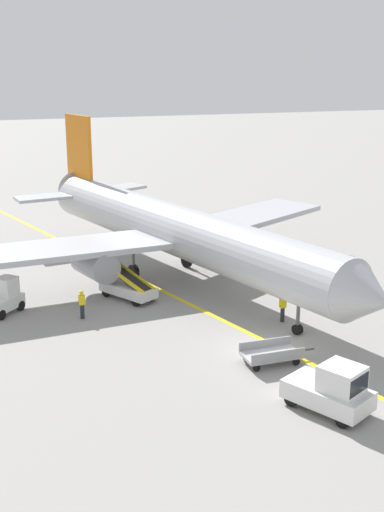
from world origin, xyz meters
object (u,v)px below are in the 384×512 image
ground_crew_marshaller (82,304)px  belt_loader_forward_hold (297,268)px  baggage_tug_near_wing (4,298)px  safety_cone_nose_right (371,295)px  ground_crew_wing_walker (283,306)px  baggage_cart_loaded (272,354)px  belt_loader_aft_hold (127,286)px  airliner (172,229)px  pushback_tug (332,390)px

ground_crew_marshaller → belt_loader_forward_hold: bearing=8.8°
baggage_tug_near_wing → safety_cone_nose_right: 22.22m
ground_crew_wing_walker → baggage_cart_loaded: bearing=-122.6°
belt_loader_forward_hold → belt_loader_aft_hold: 11.83m
airliner → pushback_tug: (0.70, -19.40, -2.42)m
belt_loader_aft_hold → safety_cone_nose_right: 15.18m
airliner → belt_loader_aft_hold: 5.57m
airliner → belt_loader_forward_hold: airliner is taller
baggage_cart_loaded → ground_crew_marshaller: 11.75m
pushback_tug → safety_cone_nose_right: bearing=49.6°
pushback_tug → belt_loader_aft_hold: 17.12m
belt_loader_forward_hold → ground_crew_marshaller: bearing=-171.2°
ground_crew_wing_walker → ground_crew_marshaller: bearing=157.9°
airliner → ground_crew_marshaller: bearing=-143.1°
belt_loader_aft_hold → baggage_cart_loaded: size_ratio=1.32×
ground_crew_wing_walker → safety_cone_nose_right: size_ratio=3.86×
airliner → belt_loader_aft_hold: bearing=-143.4°
pushback_tug → belt_loader_aft_hold: (-4.64, 16.48, -0.22)m
baggage_cart_loaded → ground_crew_marshaller: (-7.60, 8.95, 0.44)m
airliner → baggage_cart_loaded: bearing=-88.4°
belt_loader_aft_hold → safety_cone_nose_right: size_ratio=11.29×
belt_loader_aft_hold → baggage_cart_loaded: bearing=-69.2°
pushback_tug → belt_loader_aft_hold: size_ratio=0.82×
belt_loader_aft_hold → belt_loader_forward_hold: bearing=-0.6°
belt_loader_aft_hold → airliner: bearing=36.6°
belt_loader_forward_hold → baggage_cart_loaded: bearing=-123.5°
ground_crew_marshaller → safety_cone_nose_right: ground_crew_marshaller is taller
baggage_tug_near_wing → safety_cone_nose_right: baggage_tug_near_wing is taller
airliner → ground_crew_wing_walker: airliner is taller
baggage_tug_near_wing → belt_loader_forward_hold: 19.18m
baggage_tug_near_wing → safety_cone_nose_right: bearing=-13.4°
baggage_tug_near_wing → airliner: bearing=14.7°
safety_cone_nose_right → belt_loader_aft_hold: bearing=160.0°
pushback_tug → safety_cone_nose_right: 14.86m
pushback_tug → belt_loader_aft_hold: bearing=105.7°
pushback_tug → baggage_tug_near_wing: 20.35m
belt_loader_aft_hold → ground_crew_marshaller: (-3.26, -2.48, 0.13)m
pushback_tug → baggage_tug_near_wing: pushback_tug is taller
baggage_cart_loaded → ground_crew_wing_walker: size_ratio=2.22×
belt_loader_forward_hold → belt_loader_aft_hold: size_ratio=1.04×
baggage_tug_near_wing → safety_cone_nose_right: (21.61, -5.14, -0.71)m
belt_loader_forward_hold → ground_crew_marshaller: (-15.08, -2.34, 0.13)m
baggage_tug_near_wing → belt_loader_forward_hold: belt_loader_forward_hold is taller
safety_cone_nose_right → baggage_tug_near_wing: bearing=166.6°
ground_crew_marshaller → ground_crew_wing_walker: 11.42m
pushback_tug → belt_loader_forward_hold: size_ratio=0.79×
airliner → ground_crew_marshaller: (-7.20, -5.40, -2.51)m
pushback_tug → ground_crew_wing_walker: (2.69, 9.71, -0.08)m
baggage_tug_near_wing → belt_loader_forward_hold: size_ratio=0.51×
belt_loader_forward_hold → ground_crew_marshaller: belt_loader_forward_hold is taller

